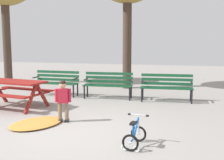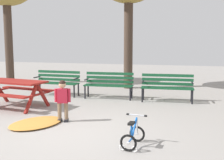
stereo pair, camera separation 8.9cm
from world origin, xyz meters
name	(u,v)px [view 2 (the right image)]	position (x,y,z in m)	size (l,w,h in m)	color
ground	(65,132)	(0.00, 0.00, 0.00)	(36.00, 36.00, 0.00)	gray
picnic_table	(15,87)	(-2.34, 1.73, 0.59)	(1.98, 1.59, 0.79)	maroon
park_bench_far_left	(57,81)	(-2.03, 3.76, 0.51)	(1.61, 0.48, 0.85)	#144728
park_bench_left	(109,83)	(-0.13, 3.73, 0.51)	(1.63, 0.56, 0.85)	#144728
park_bench_right	(167,85)	(1.76, 3.71, 0.51)	(1.63, 0.57, 0.85)	#144728
child_standing	(63,98)	(-0.38, 0.73, 0.57)	(0.36, 0.22, 0.98)	#7F664C
kids_bicycle	(133,136)	(1.51, -0.40, 0.20)	(0.41, 0.59, 0.54)	black
leaf_pile	(36,123)	(-0.87, 0.36, 0.04)	(1.31, 0.92, 0.07)	#C68438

